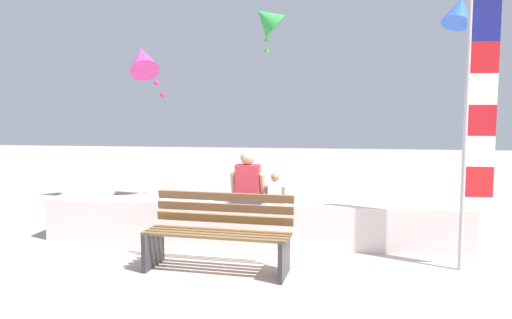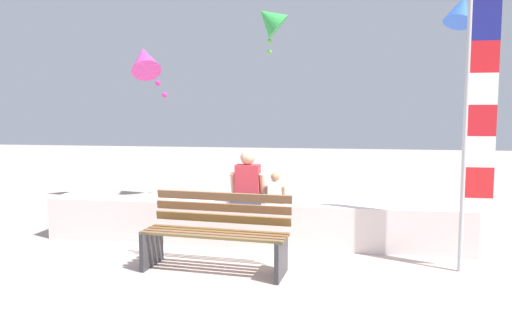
# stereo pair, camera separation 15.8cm
# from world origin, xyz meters

# --- Properties ---
(ground_plane) EXTENTS (40.00, 40.00, 0.00)m
(ground_plane) POSITION_xyz_m (0.00, 0.00, 0.00)
(ground_plane) COLOR #B49F95
(seawall_ledge) EXTENTS (5.94, 0.48, 0.60)m
(seawall_ledge) POSITION_xyz_m (0.00, 1.23, 0.30)
(seawall_ledge) COLOR silver
(seawall_ledge) RESTS_ON ground
(park_bench) EXTENTS (1.76, 0.75, 0.88)m
(park_bench) POSITION_xyz_m (-0.19, 0.07, 0.42)
(park_bench) COLOR brown
(park_bench) RESTS_ON ground
(person_adult) EXTENTS (0.48, 0.35, 0.73)m
(person_adult) POSITION_xyz_m (-0.03, 1.20, 0.89)
(person_adult) COLOR #383E55
(person_adult) RESTS_ON seawall_ledge
(person_child) EXTENTS (0.28, 0.20, 0.42)m
(person_child) POSITION_xyz_m (0.35, 1.20, 0.76)
(person_child) COLOR tan
(person_child) RESTS_ON seawall_ledge
(flag_banner) EXTENTS (0.36, 0.05, 3.35)m
(flag_banner) POSITION_xyz_m (2.73, 0.47, 1.93)
(flag_banner) COLOR #B7B7BC
(flag_banner) RESTS_ON ground
(kite_blue) EXTENTS (0.69, 0.69, 1.03)m
(kite_blue) POSITION_xyz_m (2.88, 1.96, 3.27)
(kite_blue) COLOR blue
(kite_magenta) EXTENTS (0.73, 0.79, 0.91)m
(kite_magenta) POSITION_xyz_m (-1.77, 1.82, 2.66)
(kite_magenta) COLOR #DB3D9E
(kite_green) EXTENTS (0.75, 0.65, 0.93)m
(kite_green) POSITION_xyz_m (-0.04, 3.41, 3.52)
(kite_green) COLOR green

